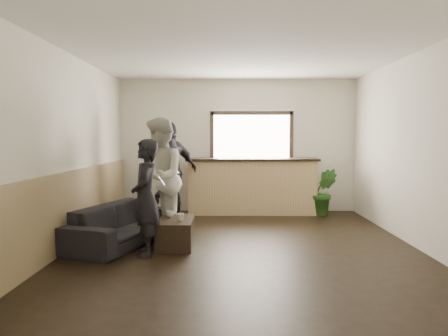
{
  "coord_description": "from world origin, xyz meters",
  "views": [
    {
      "loc": [
        -0.19,
        -6.32,
        1.59
      ],
      "look_at": [
        -0.26,
        0.4,
        1.11
      ],
      "focal_mm": 35.0,
      "sensor_mm": 36.0,
      "label": 1
    }
  ],
  "objects_px": {
    "person_d": "(171,171)",
    "coffee_table": "(176,233)",
    "cup_b": "(180,217)",
    "person_c": "(164,183)",
    "bar_counter": "(252,183)",
    "cup_a": "(170,214)",
    "person_b": "(159,178)",
    "person_a": "(146,197)",
    "potted_plant": "(323,192)",
    "sofa": "(123,224)"
  },
  "relations": [
    {
      "from": "person_d",
      "to": "coffee_table",
      "type": "bearing_deg",
      "value": 64.86
    },
    {
      "from": "cup_b",
      "to": "person_c",
      "type": "relative_size",
      "value": 0.07
    },
    {
      "from": "person_c",
      "to": "bar_counter",
      "type": "bearing_deg",
      "value": 135.02
    },
    {
      "from": "cup_a",
      "to": "coffee_table",
      "type": "bearing_deg",
      "value": -56.25
    },
    {
      "from": "coffee_table",
      "to": "person_b",
      "type": "distance_m",
      "value": 0.94
    },
    {
      "from": "bar_counter",
      "to": "person_a",
      "type": "bearing_deg",
      "value": -116.4
    },
    {
      "from": "person_a",
      "to": "person_b",
      "type": "bearing_deg",
      "value": 167.84
    },
    {
      "from": "coffee_table",
      "to": "person_a",
      "type": "xyz_separation_m",
      "value": [
        -0.35,
        -0.46,
        0.58
      ]
    },
    {
      "from": "person_a",
      "to": "person_c",
      "type": "height_order",
      "value": "person_c"
    },
    {
      "from": "person_d",
      "to": "cup_a",
      "type": "bearing_deg",
      "value": 62.47
    },
    {
      "from": "person_d",
      "to": "person_a",
      "type": "bearing_deg",
      "value": 55.3
    },
    {
      "from": "potted_plant",
      "to": "person_d",
      "type": "height_order",
      "value": "person_d"
    },
    {
      "from": "bar_counter",
      "to": "person_a",
      "type": "height_order",
      "value": "bar_counter"
    },
    {
      "from": "sofa",
      "to": "cup_a",
      "type": "bearing_deg",
      "value": -68.98
    },
    {
      "from": "sofa",
      "to": "person_d",
      "type": "distance_m",
      "value": 2.1
    },
    {
      "from": "cup_a",
      "to": "person_b",
      "type": "xyz_separation_m",
      "value": [
        -0.21,
        0.32,
        0.5
      ]
    },
    {
      "from": "cup_a",
      "to": "person_d",
      "type": "xyz_separation_m",
      "value": [
        -0.24,
        1.91,
        0.5
      ]
    },
    {
      "from": "person_a",
      "to": "coffee_table",
      "type": "bearing_deg",
      "value": 132.9
    },
    {
      "from": "person_a",
      "to": "person_c",
      "type": "xyz_separation_m",
      "value": [
        -0.0,
        1.69,
        0.02
      ]
    },
    {
      "from": "person_a",
      "to": "person_d",
      "type": "relative_size",
      "value": 0.83
    },
    {
      "from": "sofa",
      "to": "cup_b",
      "type": "xyz_separation_m",
      "value": [
        0.87,
        -0.23,
        0.15
      ]
    },
    {
      "from": "coffee_table",
      "to": "cup_a",
      "type": "xyz_separation_m",
      "value": [
        -0.11,
        0.16,
        0.24
      ]
    },
    {
      "from": "sofa",
      "to": "potted_plant",
      "type": "bearing_deg",
      "value": -36.99
    },
    {
      "from": "cup_a",
      "to": "person_a",
      "type": "relative_size",
      "value": 0.07
    },
    {
      "from": "cup_b",
      "to": "person_a",
      "type": "xyz_separation_m",
      "value": [
        -0.42,
        -0.36,
        0.33
      ]
    },
    {
      "from": "bar_counter",
      "to": "cup_b",
      "type": "height_order",
      "value": "bar_counter"
    },
    {
      "from": "coffee_table",
      "to": "person_c",
      "type": "xyz_separation_m",
      "value": [
        -0.35,
        1.22,
        0.6
      ]
    },
    {
      "from": "person_d",
      "to": "person_b",
      "type": "bearing_deg",
      "value": 56.54
    },
    {
      "from": "coffee_table",
      "to": "person_c",
      "type": "relative_size",
      "value": 0.56
    },
    {
      "from": "sofa",
      "to": "person_c",
      "type": "xyz_separation_m",
      "value": [
        0.45,
        1.09,
        0.51
      ]
    },
    {
      "from": "person_b",
      "to": "person_d",
      "type": "relative_size",
      "value": 1.0
    },
    {
      "from": "sofa",
      "to": "coffee_table",
      "type": "distance_m",
      "value": 0.82
    },
    {
      "from": "cup_b",
      "to": "person_d",
      "type": "bearing_deg",
      "value": 101.0
    },
    {
      "from": "person_b",
      "to": "person_c",
      "type": "bearing_deg",
      "value": 177.15
    },
    {
      "from": "sofa",
      "to": "potted_plant",
      "type": "relative_size",
      "value": 2.11
    },
    {
      "from": "coffee_table",
      "to": "person_c",
      "type": "bearing_deg",
      "value": 105.98
    },
    {
      "from": "cup_a",
      "to": "person_d",
      "type": "relative_size",
      "value": 0.06
    },
    {
      "from": "cup_b",
      "to": "person_d",
      "type": "height_order",
      "value": "person_d"
    },
    {
      "from": "cup_b",
      "to": "person_b",
      "type": "bearing_deg",
      "value": 123.63
    },
    {
      "from": "cup_a",
      "to": "person_b",
      "type": "relative_size",
      "value": 0.06
    },
    {
      "from": "sofa",
      "to": "coffee_table",
      "type": "height_order",
      "value": "sofa"
    },
    {
      "from": "coffee_table",
      "to": "cup_b",
      "type": "xyz_separation_m",
      "value": [
        0.07,
        -0.1,
        0.25
      ]
    },
    {
      "from": "person_a",
      "to": "potted_plant",
      "type": "bearing_deg",
      "value": 124.59
    },
    {
      "from": "cup_b",
      "to": "potted_plant",
      "type": "distance_m",
      "value": 3.71
    },
    {
      "from": "person_a",
      "to": "cup_b",
      "type": "bearing_deg",
      "value": 120.41
    },
    {
      "from": "sofa",
      "to": "person_d",
      "type": "relative_size",
      "value": 1.07
    },
    {
      "from": "person_a",
      "to": "person_c",
      "type": "bearing_deg",
      "value": 169.94
    },
    {
      "from": "potted_plant",
      "to": "cup_a",
      "type": "bearing_deg",
      "value": -139.68
    },
    {
      "from": "cup_b",
      "to": "person_c",
      "type": "xyz_separation_m",
      "value": [
        -0.42,
        1.32,
        0.36
      ]
    },
    {
      "from": "person_a",
      "to": "person_d",
      "type": "bearing_deg",
      "value": 169.94
    }
  ]
}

